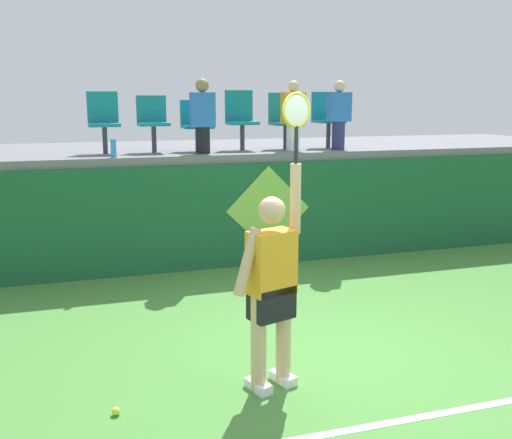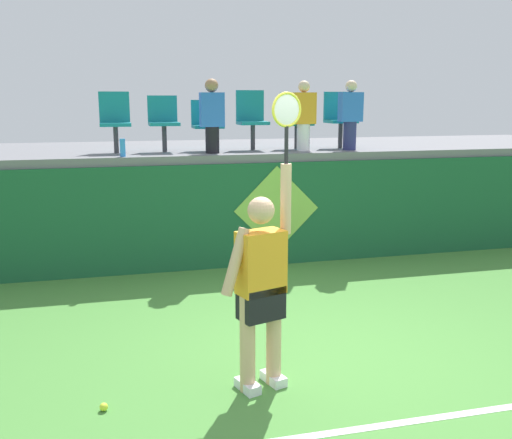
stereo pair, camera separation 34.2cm
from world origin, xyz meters
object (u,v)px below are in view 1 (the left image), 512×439
(water_bottle, at_px, (113,148))
(stadium_chair_3, at_px, (241,117))
(stadium_chair_0, at_px, (104,119))
(spectator_0, at_px, (203,115))
(spectator_2, at_px, (339,114))
(stadium_chair_2, at_px, (196,123))
(tennis_ball, at_px, (116,411))
(stadium_chair_5, at_px, (327,116))
(stadium_chair_1, at_px, (153,120))
(spectator_1, at_px, (293,115))
(tennis_player, at_px, (272,283))
(stadium_chair_4, at_px, (284,118))

(water_bottle, height_order, stadium_chair_3, stadium_chair_3)
(stadium_chair_0, distance_m, spectator_0, 1.43)
(water_bottle, distance_m, spectator_2, 3.46)
(water_bottle, height_order, stadium_chair_0, stadium_chair_0)
(water_bottle, relative_size, spectator_2, 0.23)
(stadium_chair_2, xyz_separation_m, spectator_0, (0.00, -0.46, 0.12))
(tennis_ball, height_order, stadium_chair_5, stadium_chair_5)
(stadium_chair_1, bearing_deg, spectator_1, -10.86)
(tennis_player, bearing_deg, spectator_1, 66.98)
(spectator_0, bearing_deg, spectator_1, 2.48)
(water_bottle, height_order, stadium_chair_5, stadium_chair_5)
(stadium_chair_4, height_order, spectator_2, spectator_2)
(tennis_player, bearing_deg, spectator_2, 58.45)
(stadium_chair_4, bearing_deg, spectator_1, -90.00)
(spectator_1, bearing_deg, stadium_chair_5, 28.58)
(water_bottle, xyz_separation_m, stadium_chair_2, (1.28, 0.69, 0.30))
(tennis_player, distance_m, stadium_chair_4, 4.92)
(tennis_ball, relative_size, spectator_2, 0.06)
(stadium_chair_4, bearing_deg, stadium_chair_2, -179.65)
(tennis_player, height_order, stadium_chair_1, tennis_player)
(stadium_chair_2, xyz_separation_m, stadium_chair_5, (2.15, 0.01, 0.07))
(spectator_2, bearing_deg, stadium_chair_4, 148.49)
(stadium_chair_1, bearing_deg, water_bottle, -132.38)
(tennis_player, bearing_deg, spectator_0, 85.54)
(stadium_chair_4, height_order, spectator_0, spectator_0)
(stadium_chair_0, distance_m, stadium_chair_1, 0.70)
(spectator_0, bearing_deg, stadium_chair_2, 90.00)
(stadium_chair_3, height_order, spectator_2, spectator_2)
(tennis_player, xyz_separation_m, stadium_chair_4, (1.72, 4.45, 1.19))
(stadium_chair_0, bearing_deg, water_bottle, -84.05)
(tennis_player, relative_size, spectator_1, 2.36)
(stadium_chair_0, height_order, stadium_chair_2, stadium_chair_0)
(spectator_0, bearing_deg, stadium_chair_0, 161.13)
(spectator_2, bearing_deg, stadium_chair_1, 170.99)
(spectator_2, bearing_deg, stadium_chair_3, 162.60)
(water_bottle, xyz_separation_m, spectator_2, (3.43, 0.25, 0.42))
(stadium_chair_2, height_order, spectator_2, spectator_2)
(stadium_chair_0, xyz_separation_m, spectator_0, (1.35, -0.46, 0.06))
(stadium_chair_2, height_order, stadium_chair_4, stadium_chair_4)
(tennis_player, relative_size, tennis_ball, 37.27)
(stadium_chair_3, height_order, stadium_chair_4, stadium_chair_3)
(tennis_player, bearing_deg, stadium_chair_1, 94.40)
(tennis_ball, distance_m, stadium_chair_3, 5.51)
(water_bottle, distance_m, stadium_chair_1, 1.00)
(tennis_ball, height_order, spectator_2, spectator_2)
(water_bottle, height_order, spectator_0, spectator_0)
(tennis_player, distance_m, spectator_0, 4.19)
(stadium_chair_3, bearing_deg, spectator_0, -146.40)
(stadium_chair_4, xyz_separation_m, spectator_1, (0.00, -0.40, 0.06))
(spectator_0, xyz_separation_m, spectator_2, (2.15, 0.01, -0.00))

